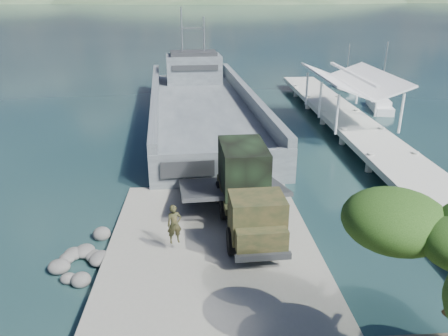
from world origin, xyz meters
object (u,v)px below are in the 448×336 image
(pier, at_px, (352,116))
(landing_craft, at_px, (202,112))
(sailboat_near, at_px, (380,106))
(sailboat_far, at_px, (346,87))
(soldier, at_px, (175,232))
(military_truck, at_px, (247,189))

(pier, bearing_deg, landing_craft, 159.91)
(pier, relative_size, landing_craft, 1.16)
(sailboat_near, bearing_deg, sailboat_far, 100.75)
(pier, height_order, soldier, pier)
(soldier, xyz_separation_m, sailboat_near, (20.71, 26.97, -1.06))
(pier, xyz_separation_m, landing_craft, (-13.11, 4.79, -0.69))
(sailboat_near, height_order, sailboat_far, sailboat_near)
(military_truck, distance_m, soldier, 4.49)
(pier, xyz_separation_m, sailboat_far, (5.82, 18.97, -1.28))
(landing_craft, xyz_separation_m, sailboat_far, (18.92, 14.17, -0.59))
(pier, height_order, military_truck, pier)
(pier, xyz_separation_m, military_truck, (-11.11, -16.34, 0.78))
(landing_craft, height_order, military_truck, landing_craft)
(landing_craft, bearing_deg, military_truck, -88.82)
(sailboat_far, bearing_deg, soldier, -129.34)
(landing_craft, bearing_deg, sailboat_far, 32.61)
(pier, distance_m, soldier, 23.89)
(soldier, relative_size, sailboat_far, 0.32)
(soldier, relative_size, sailboat_near, 0.26)
(soldier, height_order, sailboat_far, sailboat_far)
(sailboat_far, bearing_deg, landing_craft, -153.94)
(landing_craft, relative_size, soldier, 19.99)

